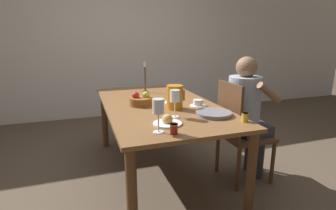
# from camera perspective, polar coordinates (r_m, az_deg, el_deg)

# --- Properties ---
(ground_plane) EXTENTS (20.00, 20.00, 0.00)m
(ground_plane) POSITION_cam_1_polar(r_m,az_deg,el_deg) (2.76, -1.93, -14.62)
(ground_plane) COLOR brown
(wall_back) EXTENTS (10.00, 0.06, 2.60)m
(wall_back) POSITION_cam_1_polar(r_m,az_deg,el_deg) (4.64, -10.49, 13.75)
(wall_back) COLOR silver
(wall_back) RESTS_ON ground_plane
(dining_table) EXTENTS (1.00, 1.86, 0.74)m
(dining_table) POSITION_cam_1_polar(r_m,az_deg,el_deg) (2.51, -2.05, -1.55)
(dining_table) COLOR brown
(dining_table) RESTS_ON ground_plane
(chair_person_side) EXTENTS (0.42, 0.42, 0.95)m
(chair_person_side) POSITION_cam_1_polar(r_m,az_deg,el_deg) (2.54, 15.18, -5.36)
(chair_person_side) COLOR #51331E
(chair_person_side) RESTS_ON ground_plane
(person_seated) EXTENTS (0.39, 0.41, 1.18)m
(person_seated) POSITION_cam_1_polar(r_m,az_deg,el_deg) (2.56, 16.78, -0.68)
(person_seated) COLOR #33333D
(person_seated) RESTS_ON ground_plane
(red_pitcher) EXTENTS (0.17, 0.14, 0.21)m
(red_pitcher) POSITION_cam_1_polar(r_m,az_deg,el_deg) (2.27, 1.48, 1.75)
(red_pitcher) COLOR orange
(red_pitcher) RESTS_ON dining_table
(wine_glass_water) EXTENTS (0.08, 0.08, 0.22)m
(wine_glass_water) POSITION_cam_1_polar(r_m,az_deg,el_deg) (2.01, 1.50, 1.76)
(wine_glass_water) COLOR white
(wine_glass_water) RESTS_ON dining_table
(wine_glass_juice) EXTENTS (0.08, 0.08, 0.23)m
(wine_glass_juice) POSITION_cam_1_polar(r_m,az_deg,el_deg) (1.68, -2.13, -0.66)
(wine_glass_juice) COLOR white
(wine_glass_juice) RESTS_ON dining_table
(teacup_near_person) EXTENTS (0.15, 0.15, 0.06)m
(teacup_near_person) POSITION_cam_1_polar(r_m,az_deg,el_deg) (2.39, 6.52, 0.35)
(teacup_near_person) COLOR white
(teacup_near_person) RESTS_ON dining_table
(teacup_across) EXTENTS (0.15, 0.15, 0.06)m
(teacup_across) POSITION_cam_1_polar(r_m,az_deg,el_deg) (2.49, 0.97, 1.06)
(teacup_across) COLOR white
(teacup_across) RESTS_ON dining_table
(serving_tray) EXTENTS (0.29, 0.29, 0.03)m
(serving_tray) POSITION_cam_1_polar(r_m,az_deg,el_deg) (2.12, 9.92, -1.81)
(serving_tray) COLOR gray
(serving_tray) RESTS_ON dining_table
(bread_plate) EXTENTS (0.21, 0.21, 0.08)m
(bread_plate) POSITION_cam_1_polar(r_m,az_deg,el_deg) (1.88, -0.13, -3.61)
(bread_plate) COLOR white
(bread_plate) RESTS_ON dining_table
(jam_jar_amber) EXTENTS (0.05, 0.05, 0.07)m
(jam_jar_amber) POSITION_cam_1_polar(r_m,az_deg,el_deg) (1.69, 1.30, -5.12)
(jam_jar_amber) COLOR #A81E1E
(jam_jar_amber) RESTS_ON dining_table
(jam_jar_red) EXTENTS (0.05, 0.05, 0.07)m
(jam_jar_red) POSITION_cam_1_polar(r_m,az_deg,el_deg) (2.01, 16.42, -2.51)
(jam_jar_red) COLOR gold
(jam_jar_red) RESTS_ON dining_table
(fruit_bowl) EXTENTS (0.21, 0.21, 0.13)m
(fruit_bowl) POSITION_cam_1_polar(r_m,az_deg,el_deg) (2.41, -5.90, 1.01)
(fruit_bowl) COLOR brown
(fruit_bowl) RESTS_ON dining_table
(candlestick_tall) EXTENTS (0.06, 0.06, 0.34)m
(candlestick_tall) POSITION_cam_1_polar(r_m,az_deg,el_deg) (2.99, -5.01, 5.34)
(candlestick_tall) COLOR #4C4238
(candlestick_tall) RESTS_ON dining_table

